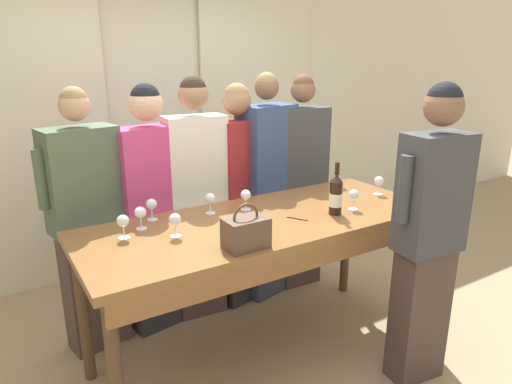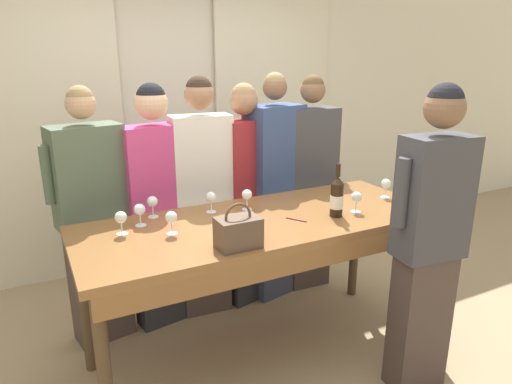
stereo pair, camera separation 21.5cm
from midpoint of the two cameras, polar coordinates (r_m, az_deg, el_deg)
ground_plane at (r=3.27m, az=2.74°, el=-19.47°), size 18.00×18.00×0.00m
wall_back at (r=4.38m, az=-9.34°, el=9.59°), size 12.00×0.06×2.80m
curtain_panel_left at (r=4.12m, az=-23.49°, el=7.19°), size 1.27×0.03×2.69m
curtain_panel_right at (r=4.77m, az=3.51°, el=9.68°), size 1.27×0.03×2.69m
tasting_bar at (r=2.83m, az=3.25°, el=-5.49°), size 2.24×0.87×0.97m
wine_bottle at (r=2.88m, az=12.19°, el=-0.65°), size 0.08×0.08×0.34m
handbag at (r=2.38m, az=0.36°, el=-5.04°), size 0.23×0.15×0.24m
wine_glass_front_left at (r=2.94m, az=0.95°, el=-0.47°), size 0.07×0.07×0.14m
wine_glass_front_mid at (r=2.57m, az=-8.20°, el=-3.29°), size 0.07×0.07×0.14m
wine_glass_front_right at (r=2.99m, az=14.47°, el=-0.73°), size 0.07×0.07×0.14m
wine_glass_center_left at (r=2.62m, az=-14.31°, el=-3.22°), size 0.07×0.07×0.14m
wine_glass_center_mid at (r=2.86m, az=-10.75°, el=-1.31°), size 0.07×0.07×0.14m
wine_glass_center_right at (r=2.90m, az=-3.55°, el=-0.78°), size 0.07×0.07×0.14m
wine_glass_back_left at (r=2.73m, az=-12.17°, el=-2.28°), size 0.07×0.07×0.14m
wine_glass_back_mid at (r=3.35m, az=17.72°, el=0.89°), size 0.07×0.07×0.14m
wine_glass_back_right at (r=3.15m, az=22.25°, el=-0.62°), size 0.07×0.07×0.14m
napkin at (r=2.67m, az=-0.36°, el=-4.46°), size 0.16×0.16×0.00m
pen at (r=2.81m, az=7.25°, el=-3.48°), size 0.08×0.12×0.01m
guest_olive_jacket at (r=3.18m, az=-17.87°, el=-3.26°), size 0.56×0.32×1.76m
guest_pink_top at (r=3.26m, az=-10.32°, el=-1.63°), size 0.57×0.28×1.76m
guest_cream_sweater at (r=3.36m, az=-4.85°, el=-0.51°), size 0.54×0.24×1.80m
guest_striped_shirt at (r=3.50m, az=0.31°, el=0.04°), size 0.46×0.29×1.74m
guest_navy_coat at (r=3.62m, az=3.93°, el=0.41°), size 0.55×0.34×1.81m
guest_beige_cap at (r=3.80m, az=8.34°, el=1.15°), size 0.53×0.24×1.79m
host_pouring at (r=2.76m, az=22.93°, el=-5.55°), size 0.50×0.26×1.80m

